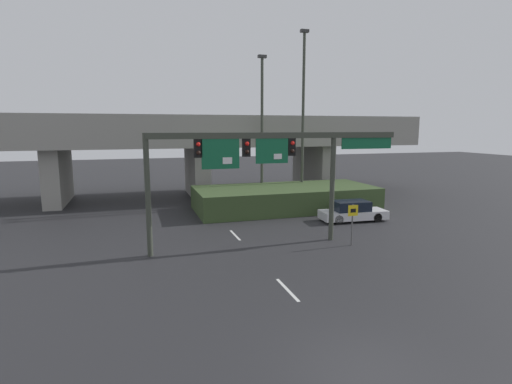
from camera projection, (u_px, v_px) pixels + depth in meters
name	position (u px, v px, depth m)	size (l,w,h in m)	color
ground_plane	(363.00, 369.00, 10.87)	(160.00, 160.00, 0.00)	#262628
lane_markings	(235.00, 235.00, 24.42)	(0.14, 37.24, 0.01)	silver
signal_gantry	(266.00, 155.00, 21.46)	(14.25, 0.44, 6.26)	#383D33
speed_limit_sign	(353.00, 219.00, 22.05)	(0.60, 0.11, 2.34)	#4C4C4C
highway_light_pole_near	(262.00, 127.00, 33.76)	(0.70, 0.36, 12.43)	#383D33
highway_light_pole_far	(303.00, 114.00, 33.92)	(0.70, 0.36, 14.51)	#383D33
overpass_bridge	(196.00, 142.00, 37.59)	(42.64, 9.26, 7.57)	gray
grass_embankment	(285.00, 198.00, 32.13)	(14.32, 6.20, 1.80)	#384C28
parked_sedan_near_right	(352.00, 212.00, 28.11)	(4.78, 2.07, 1.43)	silver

